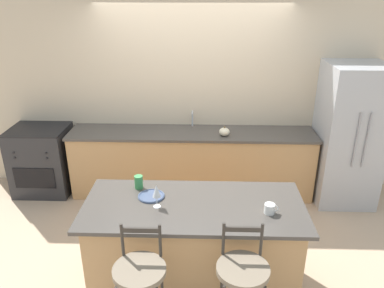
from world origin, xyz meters
TOP-DOWN VIEW (x-y plane):
  - ground_plane at (0.00, 0.00)m, footprint 18.00×18.00m
  - wall_back at (0.00, 0.66)m, footprint 6.00×0.07m
  - back_counter at (0.00, 0.36)m, footprint 3.27×0.64m
  - sink_faucet at (0.00, 0.55)m, footprint 0.02×0.13m
  - kitchen_island at (0.08, -1.45)m, footprint 1.97×0.88m
  - refrigerator at (2.02, 0.25)m, footprint 0.74×0.80m
  - oven_range at (-2.07, 0.32)m, footprint 0.75×0.65m
  - bar_stool_near at (-0.31, -2.12)m, footprint 0.40×0.40m
  - bar_stool_far at (0.46, -2.09)m, footprint 0.40×0.40m
  - dinner_plate at (-0.32, -1.33)m, footprint 0.25×0.25m
  - wine_glass at (-0.25, -1.49)m, footprint 0.07×0.07m
  - coffee_mug at (0.73, -1.56)m, footprint 0.12×0.09m
  - tumbler_cup at (-0.46, -1.17)m, footprint 0.08×0.08m
  - pumpkin_decoration at (0.42, 0.22)m, footprint 0.14×0.14m

SIDE VIEW (x-z plane):
  - ground_plane at x=0.00m, z-range 0.00..0.00m
  - back_counter at x=0.00m, z-range 0.00..0.90m
  - kitchen_island at x=0.08m, z-range 0.00..0.91m
  - oven_range at x=-2.07m, z-range 0.00..0.93m
  - bar_stool_near at x=-0.31m, z-range 0.10..1.16m
  - bar_stool_far at x=0.46m, z-range 0.10..1.16m
  - dinner_plate at x=-0.32m, z-range 0.90..0.92m
  - refrigerator at x=2.02m, z-range 0.00..1.83m
  - coffee_mug at x=0.73m, z-range 0.90..0.99m
  - pumpkin_decoration at x=0.42m, z-range 0.89..1.02m
  - tumbler_cup at x=-0.46m, z-range 0.90..1.03m
  - sink_faucet at x=0.00m, z-range 0.93..1.15m
  - wine_glass at x=-0.25m, z-range 0.95..1.17m
  - wall_back at x=0.00m, z-range 0.00..2.70m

